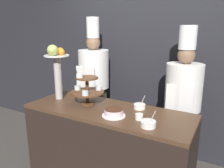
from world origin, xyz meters
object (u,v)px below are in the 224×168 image
(chef_left, at_px, (94,82))
(chef_center_left, at_px, (183,99))
(fruit_pedestal, at_px, (57,64))
(cake_round, at_px, (114,113))
(serving_bowl_near, at_px, (148,124))
(tiered_stand, at_px, (87,89))
(serving_bowl_far, at_px, (140,106))
(cup_white, at_px, (139,117))

(chef_left, height_order, chef_center_left, chef_left)
(fruit_pedestal, height_order, chef_center_left, chef_center_left)
(cake_round, bearing_deg, serving_bowl_near, -9.74)
(fruit_pedestal, bearing_deg, chef_center_left, 25.31)
(tiered_stand, distance_m, fruit_pedestal, 0.47)
(serving_bowl_far, xyz_separation_m, chef_center_left, (0.34, 0.45, 0.00))
(fruit_pedestal, bearing_deg, cup_white, -5.17)
(tiered_stand, bearing_deg, cake_round, -20.90)
(serving_bowl_far, distance_m, chef_center_left, 0.57)
(cup_white, bearing_deg, chef_center_left, 71.56)
(cup_white, distance_m, serving_bowl_far, 0.28)
(tiered_stand, height_order, cup_white, tiered_stand)
(fruit_pedestal, distance_m, chef_left, 0.71)
(chef_left, bearing_deg, chef_center_left, -0.00)
(fruit_pedestal, bearing_deg, serving_bowl_near, -9.57)
(serving_bowl_near, xyz_separation_m, chef_center_left, (0.11, 0.82, 0.00))
(chef_left, distance_m, chef_center_left, 1.22)
(fruit_pedestal, distance_m, serving_bowl_near, 1.28)
(fruit_pedestal, height_order, chef_left, chef_left)
(serving_bowl_near, bearing_deg, cup_white, 140.34)
(tiered_stand, relative_size, fruit_pedestal, 0.58)
(chef_left, xyz_separation_m, chef_center_left, (1.22, -0.00, -0.06))
(tiered_stand, xyz_separation_m, cake_round, (0.43, -0.16, -0.13))
(cup_white, height_order, chef_center_left, chef_center_left)
(chef_center_left, bearing_deg, tiered_stand, -146.79)
(fruit_pedestal, distance_m, serving_bowl_far, 1.06)
(serving_bowl_far, xyz_separation_m, chef_left, (-0.88, 0.45, 0.06))
(cup_white, distance_m, chef_center_left, 0.76)
(serving_bowl_near, relative_size, chef_center_left, 0.09)
(fruit_pedestal, relative_size, serving_bowl_near, 4.15)
(tiered_stand, height_order, serving_bowl_near, tiered_stand)
(chef_left, bearing_deg, tiered_stand, -62.49)
(cup_white, xyz_separation_m, chef_left, (-0.98, 0.72, 0.06))
(tiered_stand, distance_m, cake_round, 0.48)
(serving_bowl_far, relative_size, chef_center_left, 0.09)
(serving_bowl_near, height_order, serving_bowl_far, serving_bowl_near)
(chef_left, bearing_deg, cake_round, -45.84)
(fruit_pedestal, distance_m, chef_center_left, 1.50)
(chef_center_left, bearing_deg, serving_bowl_near, -97.77)
(tiered_stand, height_order, fruit_pedestal, fruit_pedestal)
(serving_bowl_near, bearing_deg, chef_left, 143.42)
(serving_bowl_near, bearing_deg, cake_round, 170.26)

